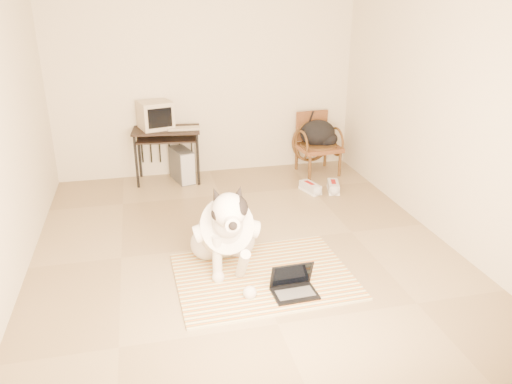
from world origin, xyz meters
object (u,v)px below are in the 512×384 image
object	(u,v)px
rattan_chair	(317,143)
backpack	(319,134)
computer_desk	(167,137)
pc_tower	(182,165)
crt_monitor	(155,115)
dog	(225,231)
laptop	(293,286)

from	to	relation	value
rattan_chair	backpack	bearing A→B (deg)	-28.47
computer_desk	pc_tower	size ratio (longest dim) A/B	1.81
crt_monitor	dog	bearing A→B (deg)	-79.30
computer_desk	backpack	world-z (taller)	backpack
dog	crt_monitor	world-z (taller)	crt_monitor
dog	crt_monitor	distance (m)	2.52
dog	pc_tower	distance (m)	2.35
dog	pc_tower	xyz separation A→B (m)	(-0.17, 2.34, -0.15)
dog	laptop	xyz separation A→B (m)	(0.47, -0.57, -0.28)
rattan_chair	dog	bearing A→B (deg)	-126.48
crt_monitor	rattan_chair	bearing A→B (deg)	-4.22
laptop	rattan_chair	xyz separation A→B (m)	(1.21, 2.84, 0.33)
crt_monitor	backpack	size ratio (longest dim) A/B	0.93
computer_desk	dog	bearing A→B (deg)	-81.79
dog	pc_tower	world-z (taller)	dog
pc_tower	rattan_chair	world-z (taller)	rattan_chair
dog	rattan_chair	world-z (taller)	dog
computer_desk	rattan_chair	world-z (taller)	rattan_chair
laptop	crt_monitor	size ratio (longest dim) A/B	0.79
dog	backpack	size ratio (longest dim) A/B	2.53
laptop	computer_desk	distance (m)	3.08
computer_desk	crt_monitor	distance (m)	0.31
laptop	crt_monitor	world-z (taller)	crt_monitor
dog	laptop	bearing A→B (deg)	-50.60
rattan_chair	backpack	world-z (taller)	rattan_chair
laptop	rattan_chair	world-z (taller)	rattan_chair
laptop	rattan_chair	distance (m)	3.10
laptop	rattan_chair	size ratio (longest dim) A/B	0.46
pc_tower	rattan_chair	distance (m)	1.86
laptop	computer_desk	size ratio (longest dim) A/B	0.42
laptop	rattan_chair	bearing A→B (deg)	66.91
backpack	crt_monitor	bearing A→B (deg)	175.51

